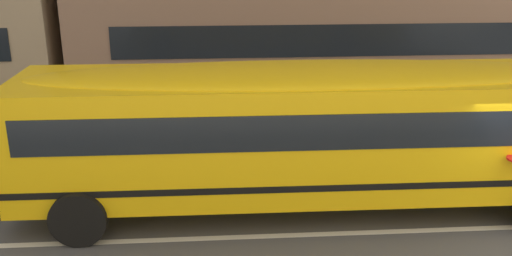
% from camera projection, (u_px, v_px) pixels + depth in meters
% --- Properties ---
extents(sidewalk_far, '(120.00, 3.00, 0.01)m').
position_uv_depth(sidewalk_far, '(391.00, 106.00, 18.55)').
color(sidewalk_far, gray).
rests_on(sidewalk_far, ground_plane).
extents(school_bus, '(13.15, 3.16, 2.94)m').
position_uv_depth(school_bus, '(320.00, 125.00, 11.11)').
color(school_bus, yellow).
rests_on(school_bus, ground_plane).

